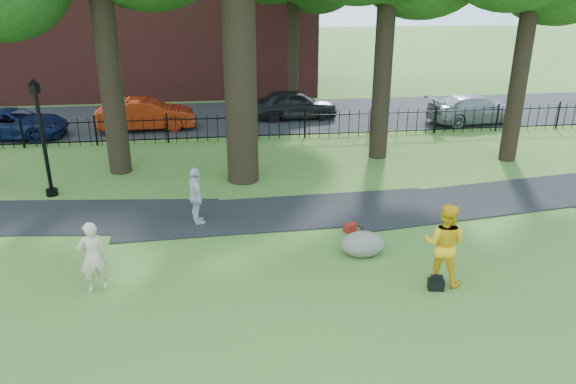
{
  "coord_description": "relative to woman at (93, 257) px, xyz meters",
  "views": [
    {
      "loc": [
        -0.78,
        -11.89,
        7.13
      ],
      "look_at": [
        0.98,
        2.0,
        1.48
      ],
      "focal_mm": 35.0,
      "sensor_mm": 36.0,
      "label": 1
    }
  ],
  "objects": [
    {
      "name": "navy_van",
      "position": [
        -6.01,
        13.63,
        -0.24
      ],
      "size": [
        4.84,
        2.68,
        1.28
      ],
      "primitive_type": "imported",
      "rotation": [
        0.0,
        0.0,
        1.45
      ],
      "color": "#0D1A44",
      "rests_on": "ground"
    },
    {
      "name": "red_sedan",
      "position": [
        -0.33,
        14.24,
        -0.14
      ],
      "size": [
        4.55,
        1.83,
        1.47
      ],
      "primitive_type": "imported",
      "rotation": [
        0.0,
        0.0,
        1.63
      ],
      "color": "#A5270C",
      "rests_on": "ground"
    },
    {
      "name": "iron_fence",
      "position": [
        3.83,
        11.93,
        -0.28
      ],
      "size": [
        44.0,
        0.04,
        1.2
      ],
      "color": "black",
      "rests_on": "ground"
    },
    {
      "name": "boulder",
      "position": [
        6.69,
        0.97,
        -0.54
      ],
      "size": [
        1.19,
        0.91,
        0.68
      ],
      "primitive_type": "ellipsoid",
      "rotation": [
        0.0,
        0.0,
        0.04
      ],
      "color": "slate",
      "rests_on": "ground"
    },
    {
      "name": "footpath",
      "position": [
        4.83,
        3.83,
        -0.88
      ],
      "size": [
        36.07,
        3.85,
        0.03
      ],
      "primitive_type": "cube",
      "rotation": [
        0.0,
        0.0,
        0.03
      ],
      "color": "black",
      "rests_on": "ground"
    },
    {
      "name": "silver_car",
      "position": [
        15.43,
        13.51,
        -0.2
      ],
      "size": [
        4.86,
        2.41,
        1.36
      ],
      "primitive_type": "imported",
      "rotation": [
        0.0,
        0.0,
        1.68
      ],
      "color": "gray",
      "rests_on": "ground"
    },
    {
      "name": "red_bag",
      "position": [
        6.67,
        2.31,
        -0.76
      ],
      "size": [
        0.42,
        0.35,
        0.25
      ],
      "primitive_type": "cube",
      "rotation": [
        0.0,
        0.0,
        0.42
      ],
      "color": "maroon",
      "rests_on": "ground"
    },
    {
      "name": "grey_car",
      "position": [
        6.85,
        15.43,
        -0.15
      ],
      "size": [
        4.28,
        1.79,
        1.45
      ],
      "primitive_type": "imported",
      "rotation": [
        0.0,
        0.0,
        1.59
      ],
      "color": "black",
      "rests_on": "ground"
    },
    {
      "name": "man",
      "position": [
        8.21,
        -0.66,
        0.14
      ],
      "size": [
        1.25,
        1.18,
        2.05
      ],
      "primitive_type": "imported",
      "rotation": [
        0.0,
        0.0,
        2.59
      ],
      "color": "#EEB114",
      "rests_on": "ground"
    },
    {
      "name": "ground",
      "position": [
        3.83,
        -0.07,
        -0.88
      ],
      "size": [
        120.0,
        120.0,
        0.0
      ],
      "primitive_type": "plane",
      "color": "#346724",
      "rests_on": "ground"
    },
    {
      "name": "pedestrian",
      "position": [
        2.28,
        3.42,
        0.0
      ],
      "size": [
        0.69,
        1.11,
        1.76
      ],
      "primitive_type": "imported",
      "rotation": [
        0.0,
        0.0,
        1.84
      ],
      "color": "#BBBCC1",
      "rests_on": "ground"
    },
    {
      "name": "backpack",
      "position": [
        7.97,
        -1.0,
        -0.74
      ],
      "size": [
        0.39,
        0.28,
        0.27
      ],
      "primitive_type": "cube",
      "rotation": [
        0.0,
        0.0,
        -0.16
      ],
      "color": "black",
      "rests_on": "ground"
    },
    {
      "name": "lamppost",
      "position": [
        -2.61,
        6.29,
        1.04
      ],
      "size": [
        0.39,
        0.39,
        3.91
      ],
      "rotation": [
        0.0,
        0.0,
        -0.38
      ],
      "color": "black",
      "rests_on": "ground"
    },
    {
      "name": "street",
      "position": [
        3.83,
        15.93,
        -0.88
      ],
      "size": [
        80.0,
        7.0,
        0.02
      ],
      "primitive_type": "cube",
      "color": "black",
      "rests_on": "ground"
    },
    {
      "name": "woman",
      "position": [
        0.0,
        0.0,
        0.0
      ],
      "size": [
        0.75,
        0.61,
        1.76
      ],
      "primitive_type": "imported",
      "rotation": [
        0.0,
        0.0,
        3.49
      ],
      "color": "#CFB68E",
      "rests_on": "ground"
    }
  ]
}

